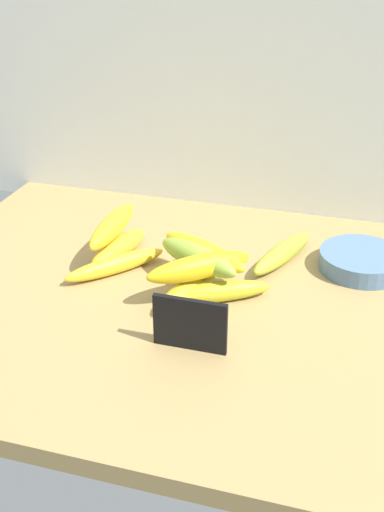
# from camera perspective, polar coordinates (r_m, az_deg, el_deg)

# --- Properties ---
(counter_top) EXTENTS (1.10, 0.76, 0.03)m
(counter_top) POSITION_cam_1_polar(r_m,az_deg,el_deg) (1.07, 1.90, -4.59)
(counter_top) COLOR #A3854F
(counter_top) RESTS_ON ground
(back_wall) EXTENTS (1.30, 0.02, 0.70)m
(back_wall) POSITION_cam_1_polar(r_m,az_deg,el_deg) (1.30, 6.65, 17.35)
(back_wall) COLOR silver
(back_wall) RESTS_ON ground
(chalkboard_sign) EXTENTS (0.11, 0.02, 0.08)m
(chalkboard_sign) POSITION_cam_1_polar(r_m,az_deg,el_deg) (0.93, -0.06, -6.27)
(chalkboard_sign) COLOR black
(chalkboard_sign) RESTS_ON counter_top
(fruit_bowl) EXTENTS (0.15, 0.15, 0.03)m
(fruit_bowl) POSITION_cam_1_polar(r_m,az_deg,el_deg) (1.18, 14.86, -0.43)
(fruit_bowl) COLOR #54769E
(fruit_bowl) RESTS_ON counter_top
(banana_0) EXTENTS (0.09, 0.16, 0.04)m
(banana_0) POSITION_cam_1_polar(r_m,az_deg,el_deg) (1.05, -0.27, -2.95)
(banana_0) COLOR gold
(banana_0) RESTS_ON counter_top
(banana_1) EXTENTS (0.08, 0.16, 0.04)m
(banana_1) POSITION_cam_1_polar(r_m,az_deg,el_deg) (1.18, -6.52, 0.74)
(banana_1) COLOR gold
(banana_1) RESTS_ON counter_top
(banana_2) EXTENTS (0.15, 0.17, 0.03)m
(banana_2) POSITION_cam_1_polar(r_m,az_deg,el_deg) (1.14, -6.82, -0.75)
(banana_2) COLOR yellow
(banana_2) RESTS_ON counter_top
(banana_3) EXTENTS (0.10, 0.19, 0.04)m
(banana_3) POSITION_cam_1_polar(r_m,az_deg,el_deg) (1.17, 8.08, 0.27)
(banana_3) COLOR #A8B431
(banana_3) RESTS_ON counter_top
(banana_4) EXTENTS (0.17, 0.11, 0.03)m
(banana_4) POSITION_cam_1_polar(r_m,az_deg,el_deg) (1.05, 2.36, -3.17)
(banana_4) COLOR gold
(banana_4) RESTS_ON counter_top
(banana_5) EXTENTS (0.11, 0.15, 0.04)m
(banana_5) POSITION_cam_1_polar(r_m,az_deg,el_deg) (1.10, 0.24, -1.56)
(banana_5) COLOR gold
(banana_5) RESTS_ON counter_top
(banana_6) EXTENTS (0.17, 0.12, 0.04)m
(banana_6) POSITION_cam_1_polar(r_m,az_deg,el_deg) (1.07, 0.52, -0.13)
(banana_6) COLOR #94B738
(banana_6) RESTS_ON banana_5
(banana_7) EXTENTS (0.04, 0.19, 0.04)m
(banana_7) POSITION_cam_1_polar(r_m,az_deg,el_deg) (1.18, -7.10, 2.67)
(banana_7) COLOR yellow
(banana_7) RESTS_ON banana_1
(banana_8) EXTENTS (0.18, 0.12, 0.04)m
(banana_8) POSITION_cam_1_polar(r_m,az_deg,el_deg) (1.09, 1.07, 0.38)
(banana_8) COLOR yellow
(banana_8) RESTS_ON banana_5
(banana_9) EXTENTS (0.17, 0.15, 0.04)m
(banana_9) POSITION_cam_1_polar(r_m,az_deg,el_deg) (1.04, 0.66, -0.94)
(banana_9) COLOR yellow
(banana_9) RESTS_ON banana_0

